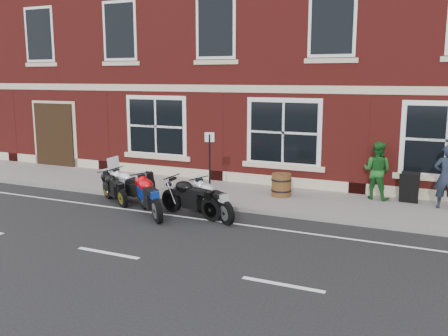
{
  "coord_description": "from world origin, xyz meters",
  "views": [
    {
      "loc": [
        6.68,
        -11.36,
        3.8
      ],
      "look_at": [
        0.66,
        1.6,
        1.18
      ],
      "focal_mm": 40.0,
      "sensor_mm": 36.0,
      "label": 1
    }
  ],
  "objects_px": {
    "moto_touring_silver": "(130,184)",
    "moto_naked_black": "(191,196)",
    "moto_sport_red": "(151,195)",
    "moto_sport_silver": "(212,198)",
    "pedestrian_left": "(446,177)",
    "barrel_planter": "(281,185)",
    "pedestrian_right": "(377,170)",
    "parking_sign": "(210,161)",
    "a_board_sign": "(409,188)",
    "moto_sport_black": "(115,187)"
  },
  "relations": [
    {
      "from": "pedestrian_left",
      "to": "pedestrian_right",
      "type": "xyz_separation_m",
      "value": [
        -1.93,
        0.33,
        -0.03
      ]
    },
    {
      "from": "barrel_planter",
      "to": "parking_sign",
      "type": "height_order",
      "value": "parking_sign"
    },
    {
      "from": "pedestrian_left",
      "to": "barrel_planter",
      "type": "distance_m",
      "value": 4.73
    },
    {
      "from": "moto_sport_red",
      "to": "barrel_planter",
      "type": "relative_size",
      "value": 2.43
    },
    {
      "from": "moto_naked_black",
      "to": "pedestrian_left",
      "type": "bearing_deg",
      "value": -47.45
    },
    {
      "from": "moto_sport_black",
      "to": "moto_sport_silver",
      "type": "distance_m",
      "value": 3.44
    },
    {
      "from": "moto_sport_silver",
      "to": "barrel_planter",
      "type": "relative_size",
      "value": 2.55
    },
    {
      "from": "parking_sign",
      "to": "moto_touring_silver",
      "type": "bearing_deg",
      "value": -176.16
    },
    {
      "from": "moto_naked_black",
      "to": "barrel_planter",
      "type": "relative_size",
      "value": 3.01
    },
    {
      "from": "moto_sport_silver",
      "to": "moto_sport_black",
      "type": "bearing_deg",
      "value": 120.25
    },
    {
      "from": "pedestrian_left",
      "to": "moto_sport_silver",
      "type": "bearing_deg",
      "value": 21.78
    },
    {
      "from": "moto_touring_silver",
      "to": "barrel_planter",
      "type": "height_order",
      "value": "moto_touring_silver"
    },
    {
      "from": "moto_sport_silver",
      "to": "pedestrian_left",
      "type": "relative_size",
      "value": 1.0
    },
    {
      "from": "moto_sport_red",
      "to": "pedestrian_left",
      "type": "relative_size",
      "value": 0.95
    },
    {
      "from": "moto_sport_black",
      "to": "pedestrian_right",
      "type": "height_order",
      "value": "pedestrian_right"
    },
    {
      "from": "moto_naked_black",
      "to": "a_board_sign",
      "type": "bearing_deg",
      "value": -41.18
    },
    {
      "from": "moto_sport_red",
      "to": "pedestrian_right",
      "type": "relative_size",
      "value": 0.98
    },
    {
      "from": "a_board_sign",
      "to": "moto_sport_black",
      "type": "bearing_deg",
      "value": -152.53
    },
    {
      "from": "barrel_planter",
      "to": "parking_sign",
      "type": "relative_size",
      "value": 0.35
    },
    {
      "from": "moto_naked_black",
      "to": "a_board_sign",
      "type": "relative_size",
      "value": 2.38
    },
    {
      "from": "moto_sport_red",
      "to": "pedestrian_right",
      "type": "bearing_deg",
      "value": -10.17
    },
    {
      "from": "moto_sport_black",
      "to": "barrel_planter",
      "type": "relative_size",
      "value": 2.33
    },
    {
      "from": "moto_naked_black",
      "to": "parking_sign",
      "type": "height_order",
      "value": "parking_sign"
    },
    {
      "from": "moto_touring_silver",
      "to": "a_board_sign",
      "type": "bearing_deg",
      "value": -53.67
    },
    {
      "from": "pedestrian_right",
      "to": "moto_naked_black",
      "type": "bearing_deg",
      "value": 52.29
    },
    {
      "from": "moto_sport_red",
      "to": "barrel_planter",
      "type": "height_order",
      "value": "moto_sport_red"
    },
    {
      "from": "moto_sport_silver",
      "to": "pedestrian_right",
      "type": "height_order",
      "value": "pedestrian_right"
    },
    {
      "from": "pedestrian_right",
      "to": "parking_sign",
      "type": "height_order",
      "value": "parking_sign"
    },
    {
      "from": "a_board_sign",
      "to": "moto_naked_black",
      "type": "bearing_deg",
      "value": -140.48
    },
    {
      "from": "moto_sport_black",
      "to": "moto_sport_silver",
      "type": "height_order",
      "value": "moto_sport_silver"
    },
    {
      "from": "moto_sport_silver",
      "to": "pedestrian_left",
      "type": "xyz_separation_m",
      "value": [
        5.73,
        3.25,
        0.49
      ]
    },
    {
      "from": "pedestrian_left",
      "to": "a_board_sign",
      "type": "xyz_separation_m",
      "value": [
        -0.98,
        0.29,
        -0.46
      ]
    },
    {
      "from": "pedestrian_right",
      "to": "moto_sport_black",
      "type": "bearing_deg",
      "value": 37.42
    },
    {
      "from": "moto_sport_red",
      "to": "moto_naked_black",
      "type": "xyz_separation_m",
      "value": [
        1.04,
        0.4,
        -0.02
      ]
    },
    {
      "from": "barrel_planter",
      "to": "moto_sport_black",
      "type": "bearing_deg",
      "value": -151.03
    },
    {
      "from": "moto_sport_black",
      "to": "pedestrian_left",
      "type": "distance_m",
      "value": 9.67
    },
    {
      "from": "moto_touring_silver",
      "to": "moto_naked_black",
      "type": "xyz_separation_m",
      "value": [
        2.47,
        -0.63,
        0.01
      ]
    },
    {
      "from": "moto_sport_red",
      "to": "pedestrian_left",
      "type": "xyz_separation_m",
      "value": [
        7.4,
        3.75,
        0.45
      ]
    },
    {
      "from": "moto_sport_red",
      "to": "parking_sign",
      "type": "xyz_separation_m",
      "value": [
        0.83,
        2.01,
        0.72
      ]
    },
    {
      "from": "moto_sport_red",
      "to": "moto_sport_black",
      "type": "bearing_deg",
      "value": 110.65
    },
    {
      "from": "moto_sport_red",
      "to": "pedestrian_left",
      "type": "height_order",
      "value": "pedestrian_left"
    },
    {
      "from": "moto_touring_silver",
      "to": "moto_naked_black",
      "type": "relative_size",
      "value": 0.94
    },
    {
      "from": "moto_touring_silver",
      "to": "barrel_planter",
      "type": "relative_size",
      "value": 2.83
    },
    {
      "from": "pedestrian_right",
      "to": "barrel_planter",
      "type": "xyz_separation_m",
      "value": [
        -2.74,
        -0.86,
        -0.53
      ]
    },
    {
      "from": "pedestrian_right",
      "to": "barrel_planter",
      "type": "distance_m",
      "value": 2.92
    },
    {
      "from": "moto_naked_black",
      "to": "moto_touring_silver",
      "type": "bearing_deg",
      "value": 90.55
    },
    {
      "from": "moto_sport_black",
      "to": "pedestrian_left",
      "type": "relative_size",
      "value": 0.91
    },
    {
      "from": "moto_sport_black",
      "to": "pedestrian_right",
      "type": "bearing_deg",
      "value": -31.88
    },
    {
      "from": "moto_sport_red",
      "to": "barrel_planter",
      "type": "xyz_separation_m",
      "value": [
        2.73,
        3.22,
        -0.1
      ]
    },
    {
      "from": "a_board_sign",
      "to": "barrel_planter",
      "type": "bearing_deg",
      "value": -162.01
    }
  ]
}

